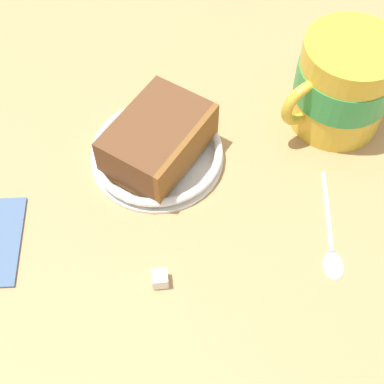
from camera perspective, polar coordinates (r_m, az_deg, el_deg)
ground_plane at (r=58.89cm, az=0.56°, el=-0.07°), size 137.43×137.43×2.86cm
small_plate at (r=59.16cm, az=-3.56°, el=3.95°), size 14.05×14.05×1.71cm
cake_slice at (r=57.14cm, az=-3.47°, el=5.33°), size 13.29×12.14×4.93cm
tea_mug at (r=61.24cm, az=15.09°, el=10.67°), size 10.13×11.95×10.61cm
teaspoon at (r=55.29cm, az=14.06°, el=-5.28°), size 12.28×2.02×0.80cm
sugar_cube at (r=51.76cm, az=-3.29°, el=-8.80°), size 1.67×1.67×1.46cm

